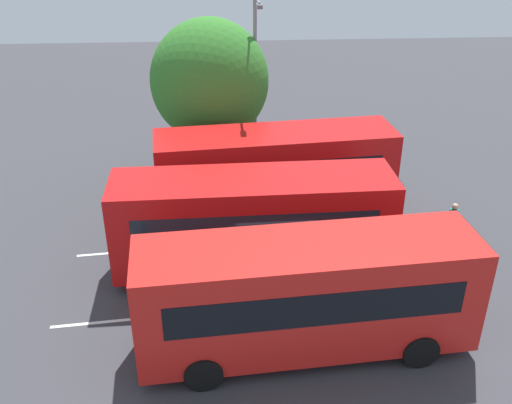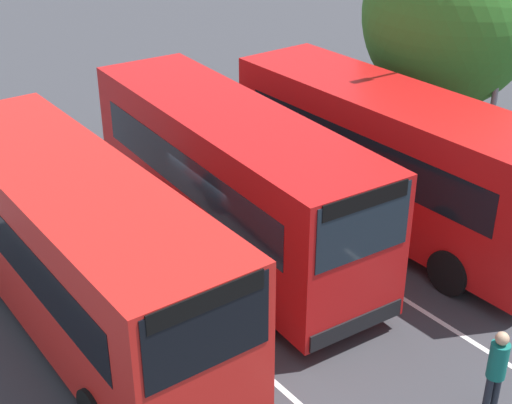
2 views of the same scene
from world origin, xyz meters
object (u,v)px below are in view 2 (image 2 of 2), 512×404
pedestrian (497,367)px  street_lamp (500,21)px  bus_far_left (79,248)px  depot_tree (448,14)px  bus_center_right (392,156)px  bus_center_left (231,176)px

pedestrian → street_lamp: size_ratio=0.22×
bus_far_left → pedestrian: bus_far_left is taller
pedestrian → street_lamp: bearing=-33.7°
bus_far_left → street_lamp: size_ratio=1.19×
pedestrian → depot_tree: bearing=-27.1°
street_lamp → bus_far_left: bearing=2.6°
pedestrian → street_lamp: 10.02m
pedestrian → street_lamp: (-6.63, 6.64, 3.50)m
bus_center_right → pedestrian: (6.06, -2.89, -0.84)m
bus_center_left → pedestrian: bearing=6.3°
bus_center_right → pedestrian: 6.77m
bus_center_left → street_lamp: bearing=84.8°
bus_far_left → street_lamp: street_lamp is taller
bus_far_left → bus_center_left: same height
street_lamp → depot_tree: 1.96m
bus_far_left → depot_tree: bearing=97.9°
bus_center_left → street_lamp: 8.08m
street_lamp → depot_tree: (-1.94, 0.15, -0.25)m
bus_far_left → bus_center_right: size_ratio=1.00×
bus_center_left → bus_center_right: (1.07, 3.86, 0.00)m
bus_far_left → bus_center_right: bearing=86.3°
depot_tree → street_lamp: bearing=-4.5°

